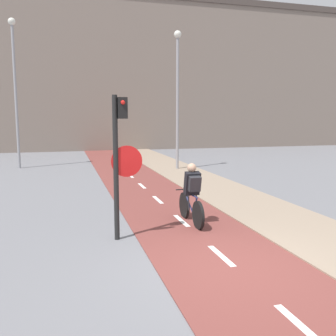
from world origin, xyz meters
The scene contains 7 objects.
ground_plane centered at (0.00, 0.00, 0.00)m, with size 120.00×120.00×0.00m, color slate.
bike_lane centered at (0.00, 0.01, 0.01)m, with size 2.69×60.00×0.02m.
building_row_background centered at (0.00, 26.23, 6.12)m, with size 60.00×5.20×12.22m.
traffic_light_pole centered at (-1.68, 2.05, 1.91)m, with size 0.67×0.26×3.08m.
street_lamp_far centered at (-5.08, 14.71, 4.50)m, with size 0.36×0.36×7.45m.
street_lamp_sidewalk centered at (2.65, 12.09, 4.13)m, with size 0.36×0.36×6.74m.
cyclist_near centered at (0.17, 2.73, 0.72)m, with size 0.46×1.73×1.51m.
Camera 1 is at (-2.79, -5.78, 2.63)m, focal length 40.00 mm.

